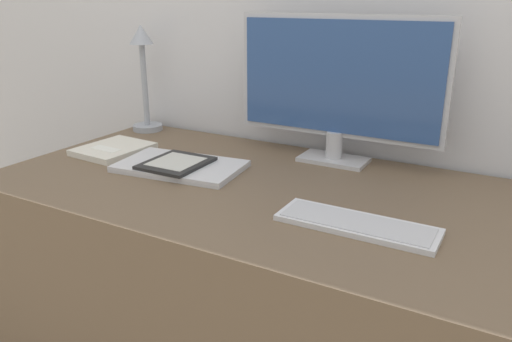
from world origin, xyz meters
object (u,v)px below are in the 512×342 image
(desk_lamp, at_px, (143,69))
(notebook, at_px, (113,149))
(keyboard, at_px, (357,224))
(laptop, at_px, (180,166))
(ereader, at_px, (176,163))
(monitor, at_px, (338,84))

(desk_lamp, relative_size, notebook, 1.66)
(keyboard, bearing_deg, laptop, 168.00)
(laptop, bearing_deg, ereader, -103.86)
(monitor, relative_size, notebook, 2.72)
(laptop, bearing_deg, monitor, 38.42)
(laptop, relative_size, ereader, 1.99)
(monitor, xyz_separation_m, keyboard, (0.20, -0.40, -0.22))
(keyboard, bearing_deg, monitor, 117.18)
(notebook, bearing_deg, monitor, 21.66)
(monitor, distance_m, notebook, 0.72)
(laptop, distance_m, ereader, 0.02)
(desk_lamp, bearing_deg, laptop, -38.00)
(monitor, height_order, ereader, monitor)
(keyboard, distance_m, notebook, 0.85)
(laptop, distance_m, desk_lamp, 0.52)
(ereader, xyz_separation_m, notebook, (-0.28, 0.04, -0.01))
(keyboard, height_order, desk_lamp, desk_lamp)
(keyboard, relative_size, desk_lamp, 0.91)
(ereader, bearing_deg, desk_lamp, 140.40)
(keyboard, distance_m, desk_lamp, 1.04)
(ereader, bearing_deg, laptop, 76.14)
(monitor, xyz_separation_m, notebook, (-0.64, -0.25, -0.22))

